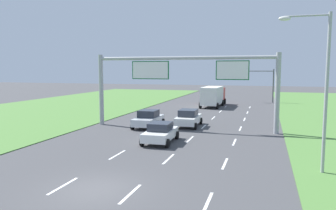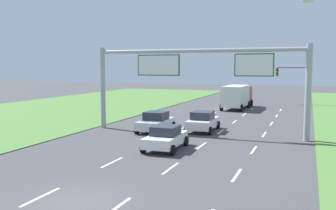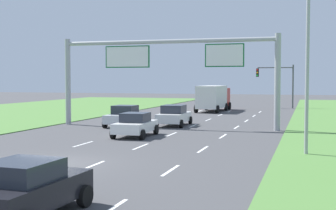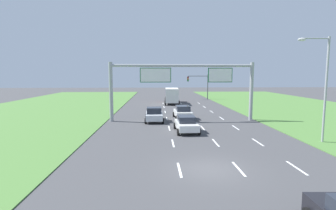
# 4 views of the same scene
# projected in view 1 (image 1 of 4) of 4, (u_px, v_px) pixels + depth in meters

# --- Properties ---
(ground_plane) EXTENTS (200.00, 200.00, 0.00)m
(ground_plane) POSITION_uv_depth(u_px,v_px,m) (96.00, 190.00, 15.21)
(ground_plane) COLOR #424244
(lane_dashes_inner_left) EXTENTS (0.14, 56.40, 0.01)m
(lane_dashes_inner_left) POSITION_uv_depth(u_px,v_px,m) (135.00, 145.00, 24.28)
(lane_dashes_inner_left) COLOR white
(lane_dashes_inner_left) RESTS_ON ground_plane
(lane_dashes_inner_right) EXTENTS (0.14, 56.40, 0.01)m
(lane_dashes_inner_right) POSITION_uv_depth(u_px,v_px,m) (181.00, 148.00, 23.28)
(lane_dashes_inner_right) COLOR white
(lane_dashes_inner_right) RESTS_ON ground_plane
(lane_dashes_slip) EXTENTS (0.14, 56.40, 0.01)m
(lane_dashes_slip) POSITION_uv_depth(u_px,v_px,m) (230.00, 151.00, 22.28)
(lane_dashes_slip) COLOR white
(lane_dashes_slip) RESTS_ON ground_plane
(car_lead_silver) EXTENTS (2.30, 4.40, 1.66)m
(car_lead_silver) POSITION_uv_depth(u_px,v_px,m) (188.00, 118.00, 32.01)
(car_lead_silver) COLOR white
(car_lead_silver) RESTS_ON ground_plane
(car_mid_lane) EXTENTS (2.23, 4.43, 1.65)m
(car_mid_lane) POSITION_uv_depth(u_px,v_px,m) (148.00, 119.00, 31.54)
(car_mid_lane) COLOR silver
(car_mid_lane) RESTS_ON ground_plane
(car_far_ahead) EXTENTS (2.27, 4.16, 1.54)m
(car_far_ahead) POSITION_uv_depth(u_px,v_px,m) (160.00, 133.00, 24.93)
(car_far_ahead) COLOR white
(car_far_ahead) RESTS_ON ground_plane
(box_truck) EXTENTS (2.91, 8.20, 2.98)m
(box_truck) POSITION_uv_depth(u_px,v_px,m) (213.00, 95.00, 49.04)
(box_truck) COLOR #B21E19
(box_truck) RESTS_ON ground_plane
(sign_gantry) EXTENTS (17.24, 0.44, 7.00)m
(sign_gantry) POSITION_uv_depth(u_px,v_px,m) (183.00, 77.00, 30.24)
(sign_gantry) COLOR #9EA0A5
(sign_gantry) RESTS_ON ground_plane
(traffic_light_mast) EXTENTS (4.76, 0.49, 5.60)m
(traffic_light_mast) POSITION_uv_depth(u_px,v_px,m) (261.00, 79.00, 54.82)
(traffic_light_mast) COLOR #47494F
(traffic_light_mast) RESTS_ON ground_plane
(street_lamp) EXTENTS (2.61, 0.32, 8.50)m
(street_lamp) POSITION_uv_depth(u_px,v_px,m) (319.00, 79.00, 17.14)
(street_lamp) COLOR #9EA0A5
(street_lamp) RESTS_ON ground_plane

